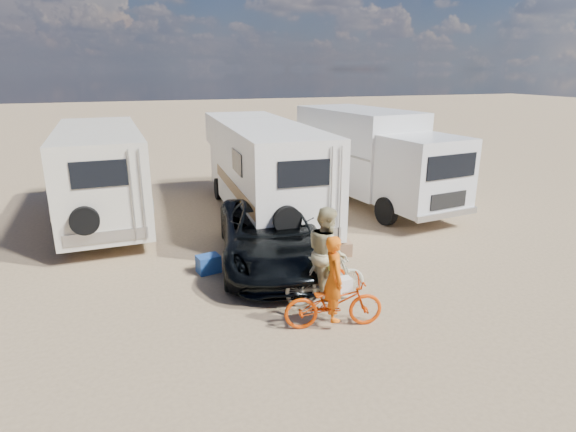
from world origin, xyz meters
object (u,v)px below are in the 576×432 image
object	(u,v)px
dark_suv	(271,234)
rider_woman	(326,260)
crate	(342,248)
box_truck	(375,159)
cooler	(208,264)
rv_main	(262,171)
rider_man	(334,287)
bike_woman	(326,279)
rv_left	(102,177)
bike_parked	(415,199)
bike_man	(334,303)

from	to	relation	value
dark_suv	rider_woman	distance (m)	2.51
crate	box_truck	bearing A→B (deg)	52.51
rider_woman	cooler	distance (m)	3.17
rv_main	rider_man	world-z (taller)	rv_main
dark_suv	cooler	bearing A→B (deg)	-164.44
box_truck	crate	size ratio (longest dim) A/B	16.15
dark_suv	bike_woman	xyz separation A→B (m)	(0.42, -2.46, -0.21)
box_truck	rv_left	bearing A→B (deg)	167.28
dark_suv	bike_parked	distance (m)	6.38
dark_suv	rider_woman	xyz separation A→B (m)	(0.42, -2.46, 0.21)
rv_left	rider_woman	size ratio (longest dim) A/B	3.67
bike_parked	bike_woman	bearing A→B (deg)	164.58
box_truck	rider_man	bearing A→B (deg)	-131.26
box_truck	bike_man	xyz separation A→B (m)	(-4.86, -7.34, -1.15)
rv_main	box_truck	xyz separation A→B (m)	(4.15, 0.09, 0.12)
cooler	bike_man	bearing A→B (deg)	-72.59
crate	dark_suv	bearing A→B (deg)	175.16
bike_man	cooler	size ratio (longest dim) A/B	3.53
rv_left	crate	world-z (taller)	rv_left
rider_woman	box_truck	bearing A→B (deg)	-35.05
rv_main	dark_suv	distance (m)	4.02
dark_suv	bike_woman	world-z (taller)	dark_suv
rider_man	cooler	bearing A→B (deg)	39.95
bike_man	bike_woman	size ratio (longest dim) A/B	1.06
bike_woman	crate	world-z (taller)	bike_woman
rider_man	cooler	world-z (taller)	rider_man
rv_left	bike_parked	world-z (taller)	rv_left
bike_woman	rv_main	bearing A→B (deg)	-3.43
rv_left	cooler	xyz separation A→B (m)	(2.38, -4.87, -1.27)
rv_main	bike_parked	bearing A→B (deg)	-12.76
dark_suv	bike_man	xyz separation A→B (m)	(0.17, -3.40, -0.25)
rv_left	bike_man	world-z (taller)	rv_left
rider_man	bike_parked	world-z (taller)	rider_man
bike_man	rider_woman	bearing A→B (deg)	-3.73
rv_left	rider_man	world-z (taller)	rv_left
rv_main	bike_man	bearing A→B (deg)	-93.59
rv_left	crate	distance (m)	7.76
rv_left	dark_suv	xyz separation A→B (m)	(4.00, -4.72, -0.74)
rider_man	bike_parked	bearing A→B (deg)	-32.53
rv_left	bike_man	size ratio (longest dim) A/B	3.72
box_truck	crate	distance (m)	5.36
bike_parked	box_truck	bearing A→B (deg)	62.38
rider_man	cooler	size ratio (longest dim) A/B	3.09
dark_suv	crate	bearing A→B (deg)	5.61
bike_man	bike_woman	xyz separation A→B (m)	(0.25, 0.94, 0.04)
rider_woman	cooler	size ratio (longest dim) A/B	3.58
rider_man	rider_woman	bearing A→B (deg)	-3.73
bike_man	box_truck	bearing A→B (deg)	-22.34
bike_parked	crate	size ratio (longest dim) A/B	3.85
rv_main	dark_suv	world-z (taller)	rv_main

